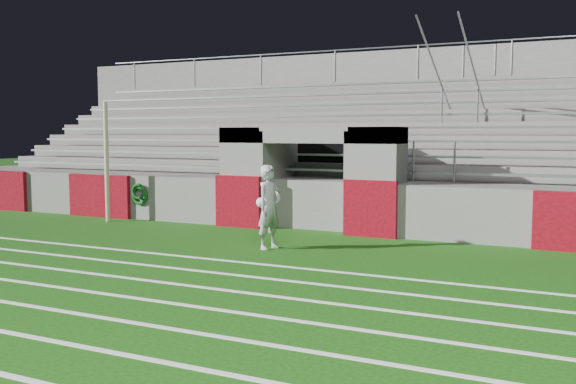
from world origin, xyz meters
The scene contains 6 objects.
ground centered at (0.00, 0.00, 0.00)m, with size 90.00×90.00×0.00m, color #13460B.
field_post centered at (-5.65, 2.33, 1.66)m, with size 0.12×0.12×3.32m, color tan.
field_markings centered at (0.00, -5.00, 0.01)m, with size 28.00×8.09×0.01m.
stadium_structure centered at (0.00, 7.97, 1.49)m, with size 26.00×8.48×5.42m.
goalkeeper_with_ball centered at (0.38, 0.54, 0.89)m, with size 0.56×0.73×1.78m.
hose_coil centered at (-5.02, 2.93, 0.74)m, with size 0.56×0.15×0.63m.
Camera 1 is at (6.63, -11.41, 2.45)m, focal length 40.00 mm.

